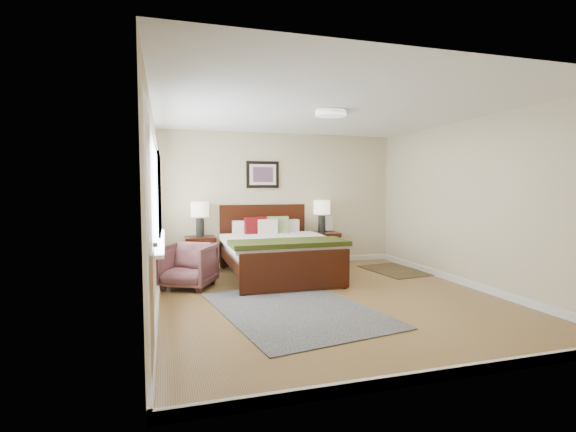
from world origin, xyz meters
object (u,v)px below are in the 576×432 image
object	(u,v)px
bed	(277,245)
lamp_left	(200,213)
nightstand_left	(200,244)
armchair	(188,266)
nightstand_right	(322,245)
lamp_right	(322,211)
rug_persian	(294,309)

from	to	relation	value
bed	lamp_left	world-z (taller)	lamp_left
bed	lamp_left	xyz separation A→B (m)	(-1.18, 0.81, 0.51)
nightstand_left	armchair	xyz separation A→B (m)	(-0.27, -1.13, -0.17)
bed	nightstand_left	xyz separation A→B (m)	(-1.18, 0.79, -0.03)
nightstand_left	bed	bearing A→B (deg)	-33.87
nightstand_right	lamp_right	distance (m)	0.67
nightstand_left	lamp_left	distance (m)	0.55
nightstand_left	lamp_right	xyz separation A→B (m)	(2.29, 0.02, 0.55)
bed	armchair	distance (m)	1.50
lamp_right	nightstand_right	bearing A→B (deg)	-90.00
nightstand_left	lamp_right	bearing A→B (deg)	0.53
nightstand_left	armchair	distance (m)	1.17
lamp_left	rug_persian	distance (m)	2.99
nightstand_left	nightstand_right	xyz separation A→B (m)	(2.29, 0.01, -0.12)
nightstand_right	lamp_right	world-z (taller)	lamp_right
lamp_left	lamp_right	xyz separation A→B (m)	(2.29, 0.00, 0.00)
bed	nightstand_left	bearing A→B (deg)	146.13
nightstand_right	rug_persian	distance (m)	3.00
bed	nightstand_left	distance (m)	1.42
bed	nightstand_right	bearing A→B (deg)	35.81
nightstand_left	lamp_left	size ratio (longest dim) A/B	1.01
nightstand_left	rug_persian	bearing A→B (deg)	-70.93
armchair	lamp_right	bearing A→B (deg)	51.91
lamp_left	lamp_right	size ratio (longest dim) A/B	1.00
lamp_right	rug_persian	world-z (taller)	lamp_right
rug_persian	nightstand_left	bearing A→B (deg)	99.48
lamp_left	nightstand_left	bearing A→B (deg)	-90.00
nightstand_right	rug_persian	bearing A→B (deg)	-117.55
rug_persian	bed	bearing A→B (deg)	72.09
lamp_left	armchair	bearing A→B (deg)	-103.24
bed	nightstand_right	xyz separation A→B (m)	(1.11, 0.80, -0.15)
nightstand_left	lamp_right	size ratio (longest dim) A/B	1.01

